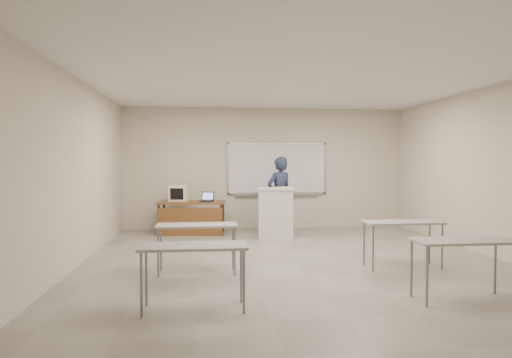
{
  "coord_description": "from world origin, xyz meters",
  "views": [
    {
      "loc": [
        -1.45,
        -7.32,
        1.66
      ],
      "look_at": [
        -0.42,
        2.2,
        1.3
      ],
      "focal_mm": 32.0,
      "sensor_mm": 36.0,
      "label": 1
    }
  ],
  "objects": [
    {
      "name": "floor",
      "position": [
        0.0,
        0.0,
        -0.01
      ],
      "size": [
        7.0,
        8.0,
        0.01
      ],
      "primitive_type": "cube",
      "color": "gray",
      "rests_on": "ground"
    },
    {
      "name": "whiteboard",
      "position": [
        0.3,
        3.97,
        1.48
      ],
      "size": [
        2.48,
        0.1,
        1.31
      ],
      "color": "white",
      "rests_on": "floor"
    },
    {
      "name": "instructor_desk",
      "position": [
        -1.8,
        3.19,
        0.56
      ],
      "size": [
        1.53,
        0.76,
        0.75
      ],
      "rotation": [
        0.0,
        0.0,
        -0.09
      ],
      "color": "brown",
      "rests_on": "floor"
    },
    {
      "name": "podium",
      "position": [
        0.04,
        2.5,
        0.55
      ],
      "size": [
        0.78,
        0.57,
        1.1
      ],
      "rotation": [
        0.0,
        0.0,
        -0.1
      ],
      "color": "white",
      "rests_on": "floor"
    },
    {
      "name": "student_desks",
      "position": [
        -0.0,
        -1.35,
        0.67
      ],
      "size": [
        4.4,
        2.2,
        0.73
      ],
      "color": "#A9A9A4",
      "rests_on": "floor"
    },
    {
      "name": "crt_monitor",
      "position": [
        -2.09,
        3.43,
        0.93
      ],
      "size": [
        0.4,
        0.45,
        0.38
      ],
      "rotation": [
        0.0,
        0.0,
        -0.2
      ],
      "color": "beige",
      "rests_on": "instructor_desk"
    },
    {
      "name": "laptop",
      "position": [
        -1.47,
        3.17,
        0.8
      ],
      "size": [
        0.3,
        0.28,
        0.22
      ],
      "rotation": [
        0.0,
        0.0,
        -0.32
      ],
      "color": "black",
      "rests_on": "instructor_desk"
    },
    {
      "name": "presenter",
      "position": [
        0.21,
        3.04,
        0.89
      ],
      "size": [
        0.77,
        0.68,
        1.78
      ],
      "primitive_type": "imported",
      "rotation": [
        0.0,
        0.0,
        3.63
      ],
      "color": "black",
      "rests_on": "floor"
    },
    {
      "name": "keyboard",
      "position": [
        0.19,
        2.38,
        1.11
      ],
      "size": [
        0.41,
        0.17,
        0.02
      ],
      "primitive_type": "cube",
      "rotation": [
        0.0,
        0.0,
        0.1
      ],
      "color": "beige",
      "rests_on": "podium"
    },
    {
      "name": "mouse",
      "position": [
        -1.46,
        3.35,
        0.77
      ],
      "size": [
        0.11,
        0.08,
        0.04
      ],
      "primitive_type": "ellipsoid",
      "rotation": [
        0.0,
        0.0,
        -0.2
      ],
      "color": "#B5B8BD",
      "rests_on": "instructor_desk"
    }
  ]
}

